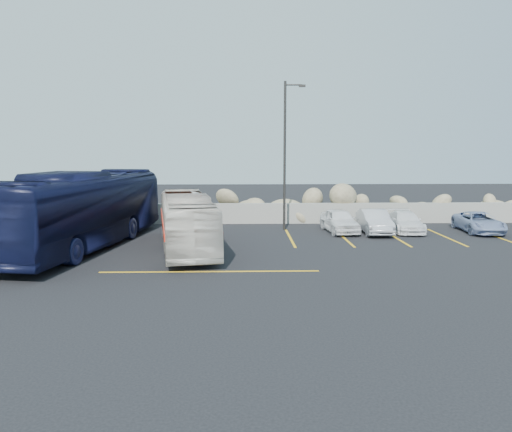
{
  "coord_description": "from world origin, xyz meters",
  "views": [
    {
      "loc": [
        0.22,
        -17.55,
        4.45
      ],
      "look_at": [
        0.8,
        4.0,
        1.53
      ],
      "focal_mm": 35.0,
      "sensor_mm": 36.0,
      "label": 1
    }
  ],
  "objects_px": {
    "tour_coach": "(82,210)",
    "car_d": "(479,222)",
    "vintage_bus": "(187,221)",
    "car_c": "(405,222)",
    "car_a": "(339,221)",
    "lamppost": "(286,151)",
    "car_b": "(374,222)"
  },
  "relations": [
    {
      "from": "tour_coach",
      "to": "car_d",
      "type": "relative_size",
      "value": 3.22
    },
    {
      "from": "vintage_bus",
      "to": "car_c",
      "type": "xyz_separation_m",
      "value": [
        11.25,
        4.34,
        -0.7
      ]
    },
    {
      "from": "tour_coach",
      "to": "car_a",
      "type": "relative_size",
      "value": 3.39
    },
    {
      "from": "car_c",
      "to": "car_d",
      "type": "bearing_deg",
      "value": -0.28
    },
    {
      "from": "lamppost",
      "to": "vintage_bus",
      "type": "relative_size",
      "value": 0.9
    },
    {
      "from": "car_c",
      "to": "car_b",
      "type": "bearing_deg",
      "value": -161.37
    },
    {
      "from": "lamppost",
      "to": "car_a",
      "type": "height_order",
      "value": "lamppost"
    },
    {
      "from": "car_d",
      "to": "vintage_bus",
      "type": "bearing_deg",
      "value": -161.47
    },
    {
      "from": "vintage_bus",
      "to": "car_b",
      "type": "bearing_deg",
      "value": 12.37
    },
    {
      "from": "vintage_bus",
      "to": "car_b",
      "type": "xyz_separation_m",
      "value": [
        9.45,
        3.88,
        -0.62
      ]
    },
    {
      "from": "car_b",
      "to": "car_d",
      "type": "distance_m",
      "value": 5.68
    },
    {
      "from": "lamppost",
      "to": "car_b",
      "type": "height_order",
      "value": "lamppost"
    },
    {
      "from": "car_b",
      "to": "car_d",
      "type": "height_order",
      "value": "car_b"
    },
    {
      "from": "lamppost",
      "to": "tour_coach",
      "type": "height_order",
      "value": "lamppost"
    },
    {
      "from": "car_d",
      "to": "car_a",
      "type": "bearing_deg",
      "value": -178.12
    },
    {
      "from": "car_b",
      "to": "car_d",
      "type": "bearing_deg",
      "value": 3.41
    },
    {
      "from": "lamppost",
      "to": "car_d",
      "type": "xyz_separation_m",
      "value": [
        10.31,
        -1.01,
        -3.76
      ]
    },
    {
      "from": "car_a",
      "to": "car_b",
      "type": "distance_m",
      "value": 1.83
    },
    {
      "from": "car_c",
      "to": "car_a",
      "type": "bearing_deg",
      "value": -174.43
    },
    {
      "from": "vintage_bus",
      "to": "car_d",
      "type": "xyz_separation_m",
      "value": [
        15.13,
        4.04,
        -0.7
      ]
    },
    {
      "from": "car_a",
      "to": "car_d",
      "type": "bearing_deg",
      "value": -7.63
    },
    {
      "from": "car_b",
      "to": "car_a",
      "type": "bearing_deg",
      "value": 169.86
    },
    {
      "from": "lamppost",
      "to": "vintage_bus",
      "type": "xyz_separation_m",
      "value": [
        -4.82,
        -5.05,
        -3.06
      ]
    },
    {
      "from": "vintage_bus",
      "to": "car_c",
      "type": "distance_m",
      "value": 12.08
    },
    {
      "from": "lamppost",
      "to": "car_c",
      "type": "relative_size",
      "value": 2.17
    },
    {
      "from": "car_a",
      "to": "car_d",
      "type": "relative_size",
      "value": 0.95
    },
    {
      "from": "car_c",
      "to": "car_d",
      "type": "xyz_separation_m",
      "value": [
        3.87,
        -0.31,
        0.0
      ]
    },
    {
      "from": "tour_coach",
      "to": "car_c",
      "type": "bearing_deg",
      "value": 23.37
    },
    {
      "from": "lamppost",
      "to": "car_a",
      "type": "relative_size",
      "value": 2.19
    },
    {
      "from": "car_c",
      "to": "car_d",
      "type": "relative_size",
      "value": 0.96
    },
    {
      "from": "car_c",
      "to": "car_d",
      "type": "height_order",
      "value": "car_d"
    },
    {
      "from": "lamppost",
      "to": "car_a",
      "type": "bearing_deg",
      "value": -15.46
    }
  ]
}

